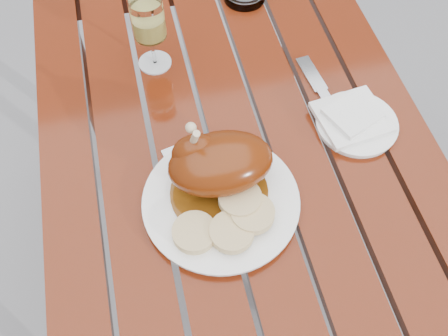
# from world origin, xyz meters

# --- Properties ---
(ground) EXTENTS (60.00, 60.00, 0.00)m
(ground) POSITION_xyz_m (0.00, 0.00, 0.00)
(ground) COLOR slate
(ground) RESTS_ON ground
(table) EXTENTS (0.80, 1.20, 0.75)m
(table) POSITION_xyz_m (0.00, 0.00, 0.38)
(table) COLOR maroon
(table) RESTS_ON ground
(dinner_plate) EXTENTS (0.35, 0.35, 0.02)m
(dinner_plate) POSITION_xyz_m (-0.07, -0.20, 0.76)
(dinner_plate) COLOR white
(dinner_plate) RESTS_ON table
(roast_duck) EXTENTS (0.20, 0.19, 0.14)m
(roast_duck) POSITION_xyz_m (-0.06, -0.15, 0.82)
(roast_duck) COLOR #5E320A
(roast_duck) RESTS_ON dinner_plate
(bread_dumplings) EXTENTS (0.19, 0.14, 0.03)m
(bread_dumplings) POSITION_xyz_m (-0.06, -0.25, 0.78)
(bread_dumplings) COLOR #CCBA7C
(bread_dumplings) RESTS_ON dinner_plate
(wine_glass) EXTENTS (0.10, 0.10, 0.18)m
(wine_glass) POSITION_xyz_m (-0.13, 0.20, 0.84)
(wine_glass) COLOR #DAD063
(wine_glass) RESTS_ON table
(side_plate) EXTENTS (0.18, 0.18, 0.01)m
(side_plate) POSITION_xyz_m (0.25, -0.08, 0.76)
(side_plate) COLOR white
(side_plate) RESTS_ON table
(napkin) EXTENTS (0.15, 0.14, 0.01)m
(napkin) POSITION_xyz_m (0.24, -0.07, 0.77)
(napkin) COLOR white
(napkin) RESTS_ON side_plate
(fork) EXTENTS (0.07, 0.19, 0.01)m
(fork) POSITION_xyz_m (-0.11, -0.16, 0.75)
(fork) COLOR gray
(fork) RESTS_ON table
(knife) EXTENTS (0.05, 0.24, 0.01)m
(knife) POSITION_xyz_m (0.22, -0.03, 0.75)
(knife) COLOR gray
(knife) RESTS_ON table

